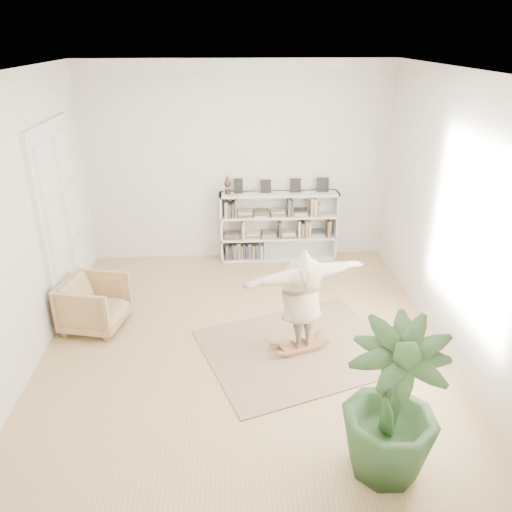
{
  "coord_description": "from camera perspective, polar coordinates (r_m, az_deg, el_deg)",
  "views": [
    {
      "loc": [
        -0.2,
        -5.94,
        4.0
      ],
      "look_at": [
        0.18,
        0.4,
        1.14
      ],
      "focal_mm": 35.0,
      "sensor_mm": 36.0,
      "label": 1
    }
  ],
  "objects": [
    {
      "name": "armchair",
      "position": [
        7.65,
        -18.0,
        -5.23
      ],
      "size": [
        1.01,
        0.99,
        0.77
      ],
      "primitive_type": "imported",
      "rotation": [
        0.0,
        0.0,
        1.35
      ],
      "color": "tan",
      "rests_on": "floor"
    },
    {
      "name": "rocker_board",
      "position": [
        6.98,
        5.01,
        -10.09
      ],
      "size": [
        0.62,
        0.49,
        0.12
      ],
      "rotation": [
        0.0,
        0.0,
        0.34
      ],
      "color": "brown",
      "rests_on": "rug"
    },
    {
      "name": "person",
      "position": [
        6.58,
        5.25,
        -4.56
      ],
      "size": [
        1.79,
        1.02,
        1.41
      ],
      "primitive_type": "imported",
      "rotation": [
        0.0,
        0.0,
        3.48
      ],
      "color": "#C7AF95",
      "rests_on": "rocker_board"
    },
    {
      "name": "floor",
      "position": [
        7.16,
        -1.24,
        -9.68
      ],
      "size": [
        6.0,
        6.0,
        0.0
      ],
      "primitive_type": "plane",
      "color": "tan",
      "rests_on": "ground"
    },
    {
      "name": "rug",
      "position": [
        7.01,
        4.99,
        -10.51
      ],
      "size": [
        3.02,
        2.71,
        0.02
      ],
      "primitive_type": "cube",
      "rotation": [
        0.0,
        0.0,
        0.34
      ],
      "color": "tan",
      "rests_on": "floor"
    },
    {
      "name": "room_shell",
      "position": [
        8.89,
        -2.26,
        21.1
      ],
      "size": [
        6.0,
        6.0,
        6.0
      ],
      "color": "silver",
      "rests_on": "floor"
    },
    {
      "name": "houseplant",
      "position": [
        5.03,
        15.26,
        -15.87
      ],
      "size": [
        1.17,
        1.17,
        1.65
      ],
      "primitive_type": "imported",
      "rotation": [
        0.0,
        0.0,
        -0.33
      ],
      "color": "#2B4C26",
      "rests_on": "floor"
    },
    {
      "name": "bookshelf",
      "position": [
        9.43,
        2.58,
        3.34
      ],
      "size": [
        2.2,
        0.35,
        1.64
      ],
      "color": "silver",
      "rests_on": "floor"
    },
    {
      "name": "doors",
      "position": [
        8.09,
        -21.27,
        3.82
      ],
      "size": [
        0.09,
        1.78,
        2.92
      ],
      "color": "white",
      "rests_on": "floor"
    }
  ]
}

